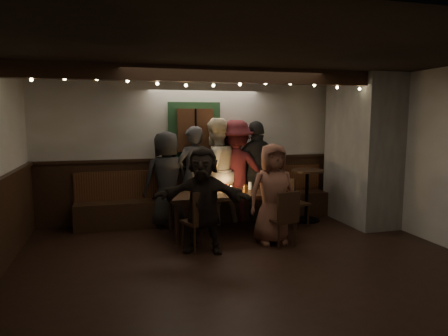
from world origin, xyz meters
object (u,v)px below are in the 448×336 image
object	(u,v)px
person_f	(203,200)
person_g	(273,194)
person_a	(167,179)
person_e	(257,171)
chair_near_left	(201,217)
chair_near_right	(285,215)
high_top	(307,189)
person_b	(193,175)
person_c	(215,171)
dining_table	(227,196)
chair_end	(292,199)
person_d	(236,171)

from	to	relation	value
person_f	person_g	xyz separation A→B (m)	(1.08, 0.12, 0.01)
person_a	person_e	world-z (taller)	person_e
chair_near_left	chair_near_right	xyz separation A→B (m)	(1.21, -0.14, -0.03)
high_top	person_g	bearing A→B (deg)	-136.45
chair_near_left	chair_near_right	world-z (taller)	chair_near_left
person_b	person_g	distance (m)	1.69
person_b	person_c	distance (m)	0.39
high_top	person_e	size ratio (longest dim) A/B	0.52
person_e	dining_table	bearing A→B (deg)	32.77
person_a	chair_near_right	bearing A→B (deg)	120.51
chair_near_right	person_a	bearing A→B (deg)	133.66
dining_table	person_g	distance (m)	0.84
person_c	chair_near_left	bearing A→B (deg)	48.68
person_g	chair_end	bearing A→B (deg)	49.84
person_g	person_f	bearing A→B (deg)	-172.59
person_b	person_f	bearing A→B (deg)	59.66
person_a	person_g	world-z (taller)	person_a
person_a	person_d	world-z (taller)	person_d
person_c	person_g	xyz separation A→B (m)	(0.56, -1.32, -0.18)
chair_near_left	person_b	distance (m)	1.53
chair_near_left	person_a	distance (m)	1.51
chair_end	person_e	world-z (taller)	person_e
person_d	chair_near_left	bearing A→B (deg)	68.33
person_d	person_f	size ratio (longest dim) A/B	1.23
person_b	person_d	bearing A→B (deg)	152.88
person_a	person_f	world-z (taller)	person_a
chair_near_right	person_g	xyz separation A→B (m)	(-0.11, 0.21, 0.29)
high_top	person_a	xyz separation A→B (m)	(-2.50, 0.33, 0.23)
high_top	person_c	xyz separation A→B (m)	(-1.65, 0.28, 0.34)
person_a	person_g	distance (m)	1.96
person_b	person_e	distance (m)	1.18
person_a	person_c	size ratio (longest dim) A/B	0.88
chair_near_right	person_e	bearing A→B (deg)	84.97
chair_near_left	person_f	distance (m)	0.26
person_a	person_f	size ratio (longest dim) A/B	1.11
chair_end	person_b	size ratio (longest dim) A/B	0.50
high_top	person_f	world-z (taller)	person_f
chair_near_right	person_e	size ratio (longest dim) A/B	0.45
person_c	person_d	world-z (taller)	person_c
person_c	person_d	size ratio (longest dim) A/B	1.02
chair_near_right	person_d	world-z (taller)	person_d
person_d	person_g	bearing A→B (deg)	108.14
person_a	person_c	world-z (taller)	person_c
person_a	person_g	xyz separation A→B (m)	(1.40, -1.37, -0.07)
person_f	chair_end	bearing A→B (deg)	48.70
high_top	chair_near_right	bearing A→B (deg)	-128.28
person_a	person_g	bearing A→B (deg)	122.56
chair_near_left	person_c	bearing A→B (deg)	68.65
chair_end	person_d	distance (m)	1.11
dining_table	person_e	world-z (taller)	person_e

